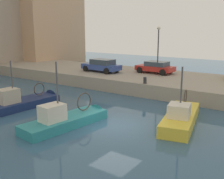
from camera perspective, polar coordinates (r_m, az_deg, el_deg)
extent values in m
plane|color=#335675|center=(17.01, 0.80, -7.50)|extent=(80.00, 80.00, 0.00)
cube|color=#9E9384|center=(26.81, 14.80, 0.90)|extent=(9.00, 56.00, 1.20)
cube|color=navy|center=(21.90, -17.99, -3.51)|extent=(5.73, 2.26, 1.16)
cone|color=navy|center=(23.70, -11.64, -1.94)|extent=(1.00, 1.78, 1.73)
cube|color=#B2A893|center=(21.77, -18.08, -2.19)|extent=(5.49, 2.10, 0.08)
cube|color=#B7AD99|center=(21.06, -20.75, -1.30)|extent=(1.45, 1.21, 1.04)
cylinder|color=#4C4C51|center=(21.07, -20.00, 1.48)|extent=(0.10, 0.10, 3.07)
torus|color=#3F3833|center=(22.49, -14.86, 0.10)|extent=(1.02, 0.14, 1.02)
cube|color=teal|center=(17.17, -9.62, -7.49)|extent=(5.82, 2.37, 1.16)
cone|color=teal|center=(19.20, -2.20, -5.14)|extent=(1.07, 1.65, 1.56)
cube|color=#9E7A51|center=(17.00, -9.69, -5.84)|extent=(5.58, 2.20, 0.08)
cube|color=beige|center=(16.31, -12.26, -4.77)|extent=(1.50, 1.17, 0.99)
cylinder|color=#4C4C51|center=(16.24, -11.27, -0.41)|extent=(0.10, 0.10, 3.47)
torus|color=#3F3833|center=(17.78, -5.80, -2.51)|extent=(1.20, 0.21, 1.20)
sphere|color=white|center=(16.94, -16.21, -7.49)|extent=(0.32, 0.32, 0.32)
cube|color=gold|center=(17.85, 13.99, -6.91)|extent=(6.07, 2.90, 1.42)
cone|color=gold|center=(20.94, 15.35, -4.07)|extent=(1.21, 1.65, 1.49)
cube|color=#9E7A51|center=(17.65, 14.10, -4.95)|extent=(5.82, 2.72, 0.08)
cube|color=beige|center=(16.70, 13.74, -4.32)|extent=(1.52, 1.48, 0.82)
cylinder|color=#4C4C51|center=(16.80, 14.13, -0.49)|extent=(0.10, 0.10, 3.02)
torus|color=#3F3833|center=(19.04, 14.94, -1.64)|extent=(1.10, 0.32, 1.11)
sphere|color=white|center=(16.29, 9.88, -7.83)|extent=(0.32, 0.32, 0.32)
cube|color=#334C9E|center=(29.94, -2.27, 4.73)|extent=(1.98, 4.41, 0.56)
cube|color=#384756|center=(29.73, -1.96, 5.76)|extent=(1.68, 2.49, 0.55)
cylinder|color=black|center=(30.28, -5.50, 4.34)|extent=(0.25, 0.65, 0.64)
cylinder|color=black|center=(31.59, -3.28, 4.72)|extent=(0.25, 0.65, 0.64)
cylinder|color=black|center=(28.36, -1.14, 3.83)|extent=(0.25, 0.65, 0.64)
cylinder|color=black|center=(29.76, 1.02, 4.25)|extent=(0.25, 0.65, 0.64)
cube|color=red|center=(29.37, 8.91, 4.38)|extent=(1.95, 4.03, 0.50)
cube|color=#384756|center=(29.21, 9.28, 5.29)|extent=(1.67, 2.28, 0.47)
cylinder|color=black|center=(29.29, 5.73, 4.05)|extent=(0.24, 0.65, 0.64)
cylinder|color=black|center=(30.83, 7.49, 4.44)|extent=(0.24, 0.65, 0.64)
cylinder|color=black|center=(27.99, 10.44, 3.51)|extent=(0.24, 0.65, 0.64)
cylinder|color=black|center=(29.60, 12.03, 3.93)|extent=(0.24, 0.65, 0.64)
cylinder|color=#2D2D33|center=(23.72, 6.84, 1.89)|extent=(0.28, 0.28, 0.55)
cylinder|color=#38383D|center=(29.17, 9.50, 7.73)|extent=(0.12, 0.12, 4.50)
sphere|color=#F2EACC|center=(29.07, 9.67, 12.44)|extent=(0.36, 0.36, 0.36)
cube|color=tan|center=(45.79, -13.76, 13.00)|extent=(10.57, 7.54, 12.88)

